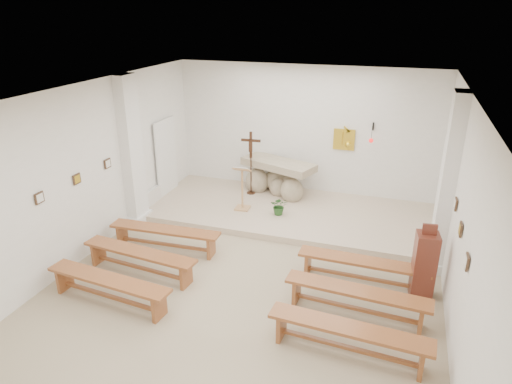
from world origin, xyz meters
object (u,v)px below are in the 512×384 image
(crucifix_stand, at_px, (251,159))
(bench_left_third, at_px, (109,284))
(bench_right_second, at_px, (357,296))
(altar, at_px, (277,180))
(bench_left_front, at_px, (165,234))
(bench_left_second, at_px, (140,257))
(donation_pedestal, at_px, (424,265))
(bench_right_third, at_px, (349,334))
(lectern, at_px, (242,188))
(bench_right_front, at_px, (363,266))

(crucifix_stand, xyz_separation_m, bench_left_third, (-0.82, -5.25, -0.76))
(bench_right_second, relative_size, bench_left_third, 1.00)
(altar, xyz_separation_m, crucifix_stand, (-0.67, -0.21, 0.60))
(altar, height_order, bench_left_third, altar)
(bench_left_front, relative_size, bench_left_second, 0.99)
(donation_pedestal, xyz_separation_m, bench_left_front, (-5.16, 0.05, -0.24))
(bench_right_second, distance_m, bench_right_third, 1.00)
(lectern, bearing_deg, bench_left_front, -116.63)
(donation_pedestal, xyz_separation_m, bench_right_front, (-1.04, 0.05, -0.24))
(lectern, bearing_deg, bench_left_third, -106.05)
(altar, distance_m, bench_left_second, 4.71)
(bench_left_third, bearing_deg, altar, 80.56)
(donation_pedestal, distance_m, bench_right_front, 1.07)
(bench_right_second, bearing_deg, bench_left_third, -162.32)
(bench_right_second, xyz_separation_m, bench_left_third, (-4.12, -1.00, 0.00))
(altar, distance_m, bench_right_third, 6.06)
(bench_left_front, xyz_separation_m, bench_left_third, (0.00, -2.00, 0.00))
(altar, xyz_separation_m, bench_right_front, (2.63, -3.46, -0.16))
(bench_left_third, bearing_deg, donation_pedestal, 26.54)
(bench_right_front, xyz_separation_m, bench_right_third, (0.00, -2.00, 0.00))
(bench_left_front, distance_m, bench_left_third, 2.00)
(crucifix_stand, xyz_separation_m, bench_right_second, (3.30, -4.25, -0.76))
(crucifix_stand, relative_size, bench_right_second, 0.70)
(donation_pedestal, bearing_deg, bench_right_third, -124.67)
(crucifix_stand, distance_m, bench_right_third, 6.24)
(lectern, distance_m, bench_right_front, 3.88)
(bench_left_third, distance_m, bench_right_third, 4.12)
(lectern, xyz_separation_m, bench_right_front, (3.17, -2.20, -0.34))
(crucifix_stand, bearing_deg, bench_left_second, -105.42)
(lectern, height_order, donation_pedestal, donation_pedestal)
(bench_right_front, relative_size, bench_left_second, 0.99)
(donation_pedestal, relative_size, bench_right_second, 0.58)
(donation_pedestal, relative_size, bench_right_third, 0.59)
(altar, bearing_deg, lectern, -93.18)
(bench_left_front, bearing_deg, crucifix_stand, 73.44)
(bench_right_front, distance_m, bench_right_third, 2.00)
(bench_left_second, bearing_deg, bench_right_third, -7.64)
(bench_left_front, bearing_deg, lectern, 64.30)
(crucifix_stand, relative_size, bench_left_third, 0.70)
(altar, bearing_deg, bench_left_third, -85.18)
(altar, xyz_separation_m, bench_right_third, (2.63, -5.46, -0.16))
(crucifix_stand, xyz_separation_m, bench_right_third, (3.30, -5.25, -0.76))
(bench_left_front, height_order, bench_right_second, same)
(donation_pedestal, distance_m, bench_left_second, 5.25)
(crucifix_stand, height_order, bench_right_third, crucifix_stand)
(bench_left_front, relative_size, bench_right_third, 1.00)
(bench_left_front, bearing_deg, bench_left_second, -92.41)
(bench_right_third, bearing_deg, bench_left_third, -176.22)
(crucifix_stand, distance_m, bench_right_second, 5.43)
(lectern, distance_m, donation_pedestal, 4.78)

